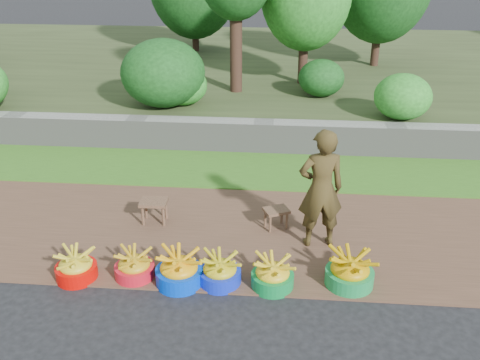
# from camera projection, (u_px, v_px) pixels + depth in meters

# --- Properties ---
(ground_plane) EXTENTS (120.00, 120.00, 0.00)m
(ground_plane) POSITION_uv_depth(u_px,v_px,m) (245.00, 296.00, 5.70)
(ground_plane) COLOR black
(ground_plane) RESTS_ON ground
(dirt_shoulder) EXTENTS (80.00, 2.50, 0.02)m
(dirt_shoulder) POSITION_uv_depth(u_px,v_px,m) (253.00, 234.00, 6.82)
(dirt_shoulder) COLOR brown
(dirt_shoulder) RESTS_ON ground
(grass_verge) EXTENTS (80.00, 1.50, 0.04)m
(grass_verge) POSITION_uv_depth(u_px,v_px,m) (261.00, 170.00, 8.62)
(grass_verge) COLOR #376E1E
(grass_verge) RESTS_ON ground
(retaining_wall) EXTENTS (80.00, 0.35, 0.55)m
(retaining_wall) POSITION_uv_depth(u_px,v_px,m) (264.00, 137.00, 9.28)
(retaining_wall) COLOR gray
(retaining_wall) RESTS_ON ground
(earth_bank) EXTENTS (80.00, 10.00, 0.50)m
(earth_bank) POSITION_uv_depth(u_px,v_px,m) (272.00, 70.00, 13.70)
(earth_bank) COLOR #354222
(earth_bank) RESTS_ON ground
(basin_a) EXTENTS (0.46, 0.46, 0.34)m
(basin_a) POSITION_uv_depth(u_px,v_px,m) (76.00, 267.00, 5.92)
(basin_a) COLOR #CF0803
(basin_a) RESTS_ON ground
(basin_b) EXTENTS (0.45, 0.45, 0.33)m
(basin_b) POSITION_uv_depth(u_px,v_px,m) (134.00, 266.00, 5.94)
(basin_b) COLOR red
(basin_b) RESTS_ON ground
(basin_c) EXTENTS (0.52, 0.52, 0.39)m
(basin_c) POSITION_uv_depth(u_px,v_px,m) (179.00, 270.00, 5.83)
(basin_c) COLOR #0038D9
(basin_c) RESTS_ON ground
(basin_d) EXTENTS (0.46, 0.46, 0.35)m
(basin_d) POSITION_uv_depth(u_px,v_px,m) (220.00, 271.00, 5.84)
(basin_d) COLOR #0F26CD
(basin_d) RESTS_ON ground
(basin_e) EXTENTS (0.46, 0.46, 0.35)m
(basin_e) POSITION_uv_depth(u_px,v_px,m) (273.00, 275.00, 5.78)
(basin_e) COLOR #0B7733
(basin_e) RESTS_ON ground
(basin_f) EXTENTS (0.53, 0.53, 0.39)m
(basin_f) POSITION_uv_depth(u_px,v_px,m) (350.00, 272.00, 5.80)
(basin_f) COLOR #16823E
(basin_f) RESTS_ON ground
(stool_left) EXTENTS (0.36, 0.28, 0.31)m
(stool_left) POSITION_uv_depth(u_px,v_px,m) (154.00, 205.00, 7.00)
(stool_left) COLOR brown
(stool_left) RESTS_ON dirt_shoulder
(stool_right) EXTENTS (0.38, 0.34, 0.27)m
(stool_right) POSITION_uv_depth(u_px,v_px,m) (276.00, 213.00, 6.87)
(stool_right) COLOR brown
(stool_right) RESTS_ON dirt_shoulder
(vendor_woman) EXTENTS (0.60, 0.45, 1.50)m
(vendor_woman) POSITION_uv_depth(u_px,v_px,m) (321.00, 189.00, 6.30)
(vendor_woman) COLOR black
(vendor_woman) RESTS_ON dirt_shoulder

